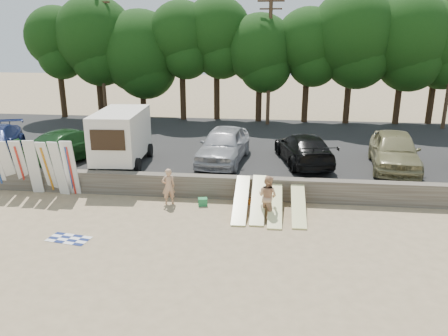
{
  "coord_description": "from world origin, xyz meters",
  "views": [
    {
      "loc": [
        2.51,
        -15.0,
        7.06
      ],
      "look_at": [
        0.39,
        3.0,
        1.38
      ],
      "focal_mm": 35.0,
      "sensor_mm": 36.0,
      "label": 1
    }
  ],
  "objects_px": {
    "beachgoer_b": "(268,196)",
    "box_trailer": "(121,135)",
    "car_3": "(303,149)",
    "cooler": "(203,202)",
    "car_1": "(71,144)",
    "car_4": "(394,150)",
    "car_2": "(224,145)",
    "beachgoer_a": "(168,186)"
  },
  "relations": [
    {
      "from": "box_trailer",
      "to": "car_2",
      "type": "bearing_deg",
      "value": 6.94
    },
    {
      "from": "car_1",
      "to": "beachgoer_a",
      "type": "bearing_deg",
      "value": 165.7
    },
    {
      "from": "car_1",
      "to": "cooler",
      "type": "distance_m",
      "value": 8.57
    },
    {
      "from": "beachgoer_b",
      "to": "car_3",
      "type": "bearing_deg",
      "value": -76.63
    },
    {
      "from": "beachgoer_a",
      "to": "box_trailer",
      "type": "bearing_deg",
      "value": -71.63
    },
    {
      "from": "car_2",
      "to": "box_trailer",
      "type": "bearing_deg",
      "value": -163.33
    },
    {
      "from": "car_1",
      "to": "cooler",
      "type": "height_order",
      "value": "car_1"
    },
    {
      "from": "beachgoer_a",
      "to": "beachgoer_b",
      "type": "relative_size",
      "value": 0.93
    },
    {
      "from": "beachgoer_a",
      "to": "cooler",
      "type": "bearing_deg",
      "value": 153.81
    },
    {
      "from": "car_2",
      "to": "car_3",
      "type": "bearing_deg",
      "value": 8.86
    },
    {
      "from": "box_trailer",
      "to": "cooler",
      "type": "relative_size",
      "value": 11.4
    },
    {
      "from": "car_2",
      "to": "car_4",
      "type": "xyz_separation_m",
      "value": [
        8.31,
        -0.16,
        0.01
      ]
    },
    {
      "from": "beachgoer_a",
      "to": "cooler",
      "type": "height_order",
      "value": "beachgoer_a"
    },
    {
      "from": "car_2",
      "to": "beachgoer_b",
      "type": "relative_size",
      "value": 3.05
    },
    {
      "from": "box_trailer",
      "to": "beachgoer_a",
      "type": "height_order",
      "value": "box_trailer"
    },
    {
      "from": "box_trailer",
      "to": "car_3",
      "type": "distance_m",
      "value": 9.12
    },
    {
      "from": "box_trailer",
      "to": "beachgoer_b",
      "type": "xyz_separation_m",
      "value": [
        7.36,
        -4.15,
        -1.34
      ]
    },
    {
      "from": "car_2",
      "to": "car_1",
      "type": "bearing_deg",
      "value": -171.21
    },
    {
      "from": "car_2",
      "to": "beachgoer_a",
      "type": "distance_m",
      "value": 4.71
    },
    {
      "from": "car_4",
      "to": "beachgoer_b",
      "type": "bearing_deg",
      "value": -133.1
    },
    {
      "from": "car_4",
      "to": "cooler",
      "type": "distance_m",
      "value": 9.73
    },
    {
      "from": "car_3",
      "to": "cooler",
      "type": "distance_m",
      "value": 6.41
    },
    {
      "from": "cooler",
      "to": "box_trailer",
      "type": "bearing_deg",
      "value": 131.42
    },
    {
      "from": "car_2",
      "to": "car_3",
      "type": "distance_m",
      "value": 4.02
    },
    {
      "from": "car_1",
      "to": "car_3",
      "type": "height_order",
      "value": "car_1"
    },
    {
      "from": "box_trailer",
      "to": "car_1",
      "type": "relative_size",
      "value": 0.79
    },
    {
      "from": "car_2",
      "to": "cooler",
      "type": "bearing_deg",
      "value": -89.25
    },
    {
      "from": "beachgoer_a",
      "to": "cooler",
      "type": "relative_size",
      "value": 4.14
    },
    {
      "from": "car_4",
      "to": "beachgoer_a",
      "type": "xyz_separation_m",
      "value": [
        -10.16,
        -4.1,
        -0.81
      ]
    },
    {
      "from": "beachgoer_b",
      "to": "box_trailer",
      "type": "bearing_deg",
      "value": 1.31
    },
    {
      "from": "car_4",
      "to": "beachgoer_b",
      "type": "xyz_separation_m",
      "value": [
        -5.95,
        -4.94,
        -0.75
      ]
    },
    {
      "from": "car_2",
      "to": "car_3",
      "type": "height_order",
      "value": "car_2"
    },
    {
      "from": "box_trailer",
      "to": "cooler",
      "type": "height_order",
      "value": "box_trailer"
    },
    {
      "from": "car_1",
      "to": "car_4",
      "type": "bearing_deg",
      "value": -160.98
    },
    {
      "from": "car_1",
      "to": "car_4",
      "type": "relative_size",
      "value": 1.04
    },
    {
      "from": "car_3",
      "to": "car_4",
      "type": "height_order",
      "value": "car_4"
    },
    {
      "from": "car_3",
      "to": "cooler",
      "type": "xyz_separation_m",
      "value": [
        -4.4,
        -4.48,
        -1.29
      ]
    },
    {
      "from": "car_3",
      "to": "beachgoer_a",
      "type": "bearing_deg",
      "value": 25.01
    },
    {
      "from": "car_4",
      "to": "cooler",
      "type": "bearing_deg",
      "value": -147.45
    },
    {
      "from": "beachgoer_b",
      "to": "cooler",
      "type": "bearing_deg",
      "value": 14.02
    },
    {
      "from": "beachgoer_a",
      "to": "beachgoer_b",
      "type": "distance_m",
      "value": 4.29
    },
    {
      "from": "car_3",
      "to": "beachgoer_b",
      "type": "bearing_deg",
      "value": 60.4
    }
  ]
}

